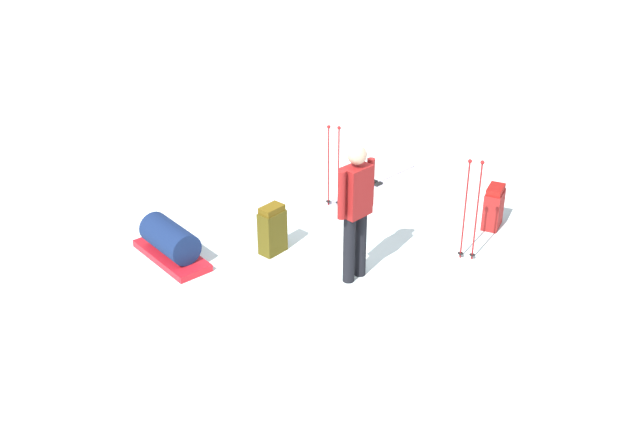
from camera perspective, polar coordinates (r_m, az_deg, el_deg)
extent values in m
plane|color=white|center=(9.03, 0.00, -3.95)|extent=(80.00, 80.00, 0.00)
cylinder|color=black|center=(8.42, 2.30, -3.10)|extent=(0.14, 0.14, 0.85)
cylinder|color=black|center=(8.55, 3.21, -2.62)|extent=(0.14, 0.14, 0.85)
cube|color=maroon|center=(8.15, 2.87, 1.56)|extent=(0.29, 0.38, 0.60)
cylinder|color=maroon|center=(7.97, 1.71, 1.22)|extent=(0.09, 0.09, 0.58)
cylinder|color=maroon|center=(8.30, 4.00, 2.25)|extent=(0.09, 0.09, 0.58)
sphere|color=tan|center=(7.97, 2.95, 4.41)|extent=(0.22, 0.22, 0.22)
cube|color=silver|center=(10.98, 4.61, 1.98)|extent=(0.52, 1.91, 0.02)
cube|color=black|center=(10.97, 4.62, 2.10)|extent=(0.09, 0.15, 0.03)
cube|color=silver|center=(11.04, 4.22, 2.14)|extent=(0.52, 1.91, 0.02)
cube|color=black|center=(11.02, 4.22, 2.25)|extent=(0.09, 0.15, 0.03)
cube|color=#4F4411|center=(9.09, -3.77, -1.72)|extent=(0.26, 0.36, 0.57)
cube|color=#5E460E|center=(8.94, -3.83, 0.10)|extent=(0.23, 0.33, 0.08)
cube|color=maroon|center=(9.96, 13.50, 0.08)|extent=(0.25, 0.39, 0.51)
cube|color=maroon|center=(9.83, 13.68, 1.62)|extent=(0.23, 0.35, 0.08)
cylinder|color=maroon|center=(10.13, 0.68, 3.37)|extent=(0.02, 0.02, 1.16)
sphere|color=#A51919|center=(9.89, 0.69, 6.61)|extent=(0.05, 0.05, 0.05)
cylinder|color=black|center=(10.35, 0.66, 0.73)|extent=(0.07, 0.07, 0.01)
cylinder|color=maroon|center=(10.09, 1.47, 3.29)|extent=(0.02, 0.02, 1.16)
sphere|color=#A51919|center=(9.86, 1.51, 6.53)|extent=(0.05, 0.05, 0.05)
cylinder|color=black|center=(10.32, 1.44, 0.64)|extent=(0.07, 0.07, 0.01)
cylinder|color=maroon|center=(8.95, 11.34, -0.12)|extent=(0.02, 0.02, 1.28)
sphere|color=#A51919|center=(8.67, 11.74, 3.83)|extent=(0.05, 0.05, 0.05)
cylinder|color=black|center=(9.23, 11.02, -3.33)|extent=(0.07, 0.07, 0.01)
cylinder|color=maroon|center=(8.95, 12.26, -0.22)|extent=(0.02, 0.02, 1.28)
sphere|color=#A51919|center=(8.67, 12.69, 3.72)|extent=(0.05, 0.05, 0.05)
cylinder|color=black|center=(9.23, 11.91, -3.43)|extent=(0.07, 0.07, 0.01)
cube|color=red|center=(9.23, -11.61, -3.48)|extent=(1.26, 0.79, 0.09)
cylinder|color=#14254F|center=(9.11, -11.75, -2.16)|extent=(0.91, 0.63, 0.40)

